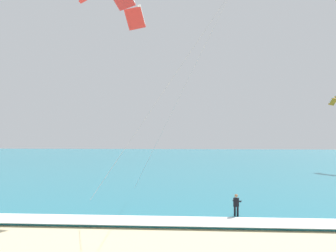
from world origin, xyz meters
TOP-DOWN VIEW (x-y plane):
  - sea at (0.00, 71.90)m, footprint 200.00×120.00m
  - surf_foam at (0.00, 12.90)m, footprint 200.00×2.65m
  - surfboard at (-3.07, 14.69)m, footprint 1.00×1.45m
  - kitesurfer at (-3.06, 14.71)m, footprint 0.66×0.66m

SIDE VIEW (x-z plane):
  - surfboard at x=-3.07m, z-range -0.02..0.07m
  - sea at x=0.00m, z-range 0.00..0.20m
  - surf_foam at x=0.00m, z-range 0.20..0.24m
  - kitesurfer at x=-3.06m, z-range 0.10..1.79m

